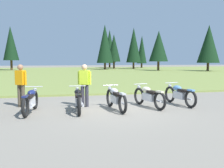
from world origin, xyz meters
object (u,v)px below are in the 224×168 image
Objects in this scene: motorcycle_navy at (31,101)px; rider_with_back_turned at (21,83)px; motorcycle_cream at (149,96)px; motorcycle_black at (78,99)px; motorcycle_silver at (116,98)px; rider_near_row_end at (85,83)px; motorcycle_sky_blue at (180,94)px.

rider_with_back_turned is at bearing 111.84° from motorcycle_navy.
rider_with_back_turned reaches higher than motorcycle_cream.
motorcycle_black is at bearing -31.44° from rider_with_back_turned.
rider_near_row_end reaches higher than motorcycle_silver.
motorcycle_navy is at bearing -176.01° from motorcycle_sky_blue.
motorcycle_black is 1.01× the size of motorcycle_sky_blue.
motorcycle_cream and motorcycle_sky_blue have the same top height.
motorcycle_navy is 1.02× the size of motorcycle_cream.
motorcycle_sky_blue is at bearing 6.75° from motorcycle_black.
rider_near_row_end is 1.00× the size of rider_with_back_turned.
motorcycle_navy is at bearing -177.47° from motorcycle_cream.
motorcycle_sky_blue is (5.79, 0.40, 0.00)m from motorcycle_navy.
motorcycle_silver is at bearing -169.55° from motorcycle_cream.
motorcycle_black and motorcycle_sky_blue have the same top height.
motorcycle_cream is (1.37, 0.25, 0.00)m from motorcycle_silver.
motorcycle_navy is 2.17m from rider_near_row_end.
motorcycle_black is at bearing -109.40° from rider_near_row_end.
motorcycle_navy and motorcycle_sky_blue have the same top height.
motorcycle_cream is 5.00m from rider_with_back_turned.
motorcycle_navy is 1.26× the size of rider_with_back_turned.
motorcycle_navy is 4.39m from motorcycle_cream.
motorcycle_cream is at bearing 2.53° from motorcycle_navy.
motorcycle_black is at bearing -3.07° from motorcycle_navy.
motorcycle_silver is at bearing -39.03° from rider_near_row_end.
motorcycle_black is 2.76m from motorcycle_cream.
motorcycle_black is 1.02× the size of motorcycle_cream.
motorcycle_silver is 3.76m from rider_with_back_turned.
motorcycle_sky_blue is at bearing 8.52° from motorcycle_cream.
motorcycle_silver is 1.02× the size of motorcycle_cream.
motorcycle_silver and motorcycle_cream have the same top height.
motorcycle_cream is (2.75, 0.28, 0.00)m from motorcycle_black.
motorcycle_silver is 1.00× the size of motorcycle_sky_blue.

